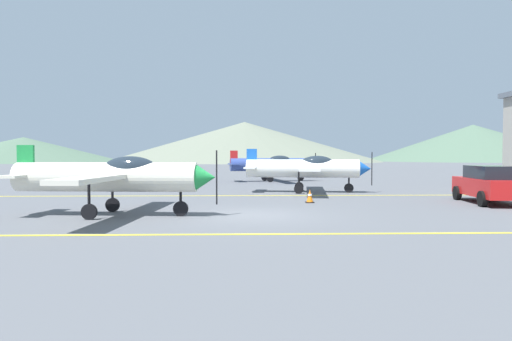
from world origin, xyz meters
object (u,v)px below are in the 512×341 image
(airplane_mid, at_px, (307,168))
(car_sedan, at_px, (491,184))
(airplane_near, at_px, (114,176))
(airplane_far, at_px, (273,164))
(traffic_cone_front, at_px, (310,196))

(airplane_mid, bearing_deg, car_sedan, -39.98)
(airplane_mid, height_order, car_sedan, airplane_mid)
(airplane_near, relative_size, airplane_far, 1.00)
(airplane_near, relative_size, car_sedan, 1.81)
(airplane_near, bearing_deg, traffic_cone_front, 28.42)
(car_sedan, bearing_deg, airplane_near, -167.01)
(car_sedan, distance_m, traffic_cone_front, 7.79)
(airplane_near, bearing_deg, airplane_far, 71.19)
(airplane_near, xyz_separation_m, airplane_far, (6.78, 19.92, 0.00))
(airplane_far, relative_size, traffic_cone_front, 13.74)
(airplane_near, distance_m, car_sedan, 15.47)
(airplane_mid, xyz_separation_m, airplane_far, (-1.20, 10.50, 0.00))
(car_sedan, bearing_deg, traffic_cone_front, 176.42)
(airplane_mid, relative_size, car_sedan, 1.81)
(airplane_far, bearing_deg, airplane_mid, -83.47)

